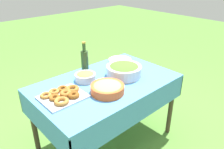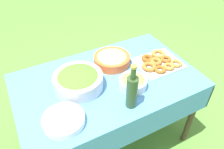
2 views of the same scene
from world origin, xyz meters
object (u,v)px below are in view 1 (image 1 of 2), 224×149
object	(u,v)px
olive_oil_bottle	(85,61)
olive_bowl	(85,76)
donut_platter	(63,95)
plate_stack	(120,61)
salad_bowl	(124,70)
pasta_bowl	(107,88)

from	to	relation	value
olive_oil_bottle	olive_bowl	size ratio (longest dim) A/B	1.64
donut_platter	plate_stack	bearing A→B (deg)	13.30
donut_platter	plate_stack	world-z (taller)	donut_platter
plate_stack	olive_bowl	world-z (taller)	olive_bowl
plate_stack	salad_bowl	bearing A→B (deg)	-127.53
pasta_bowl	olive_oil_bottle	world-z (taller)	olive_oil_bottle
salad_bowl	pasta_bowl	distance (m)	0.37
salad_bowl	olive_oil_bottle	bearing A→B (deg)	126.59
olive_oil_bottle	olive_bowl	distance (m)	0.20
donut_platter	salad_bowl	bearing A→B (deg)	-4.46
salad_bowl	olive_bowl	world-z (taller)	salad_bowl
salad_bowl	plate_stack	bearing A→B (deg)	52.47
salad_bowl	donut_platter	distance (m)	0.68
donut_platter	olive_bowl	size ratio (longest dim) A/B	1.83
donut_platter	olive_bowl	world-z (taller)	olive_bowl
salad_bowl	donut_platter	world-z (taller)	salad_bowl
salad_bowl	olive_oil_bottle	world-z (taller)	olive_oil_bottle
salad_bowl	pasta_bowl	size ratio (longest dim) A/B	1.20
pasta_bowl	olive_oil_bottle	distance (m)	0.48
olive_oil_bottle	olive_bowl	bearing A→B (deg)	-125.94
donut_platter	plate_stack	distance (m)	0.89
pasta_bowl	plate_stack	distance (m)	0.67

